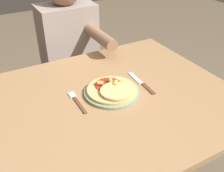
{
  "coord_description": "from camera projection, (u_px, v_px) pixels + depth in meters",
  "views": [
    {
      "loc": [
        -0.44,
        -0.83,
        1.43
      ],
      "look_at": [
        0.03,
        0.03,
        0.79
      ],
      "focal_mm": 42.0,
      "sensor_mm": 36.0,
      "label": 1
    }
  ],
  "objects": [
    {
      "name": "fork",
      "position": [
        76.0,
        101.0,
        1.14
      ],
      "size": [
        0.03,
        0.18,
        0.0
      ],
      "color": "brown",
      "rests_on": "dining_table"
    },
    {
      "name": "plate",
      "position": [
        112.0,
        92.0,
        1.19
      ],
      "size": [
        0.25,
        0.25,
        0.01
      ],
      "color": "gray",
      "rests_on": "dining_table"
    },
    {
      "name": "person_diner",
      "position": [
        70.0,
        50.0,
        1.76
      ],
      "size": [
        0.35,
        0.52,
        1.16
      ],
      "color": "#2D2D38",
      "rests_on": "ground_plane"
    },
    {
      "name": "knife",
      "position": [
        141.0,
        83.0,
        1.26
      ],
      "size": [
        0.03,
        0.22,
        0.0
      ],
      "color": "brown",
      "rests_on": "dining_table"
    },
    {
      "name": "pizza",
      "position": [
        113.0,
        89.0,
        1.17
      ],
      "size": [
        0.23,
        0.23,
        0.04
      ],
      "color": "tan",
      "rests_on": "plate"
    },
    {
      "name": "dining_table",
      "position": [
        108.0,
        117.0,
        1.22
      ],
      "size": [
        1.14,
        0.92,
        0.75
      ],
      "color": "#9E754C",
      "rests_on": "ground_plane"
    }
  ]
}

